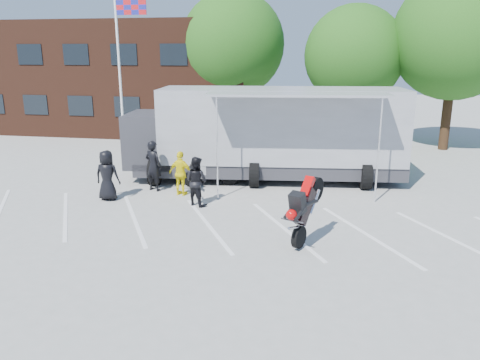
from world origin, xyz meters
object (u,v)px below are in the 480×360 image
(transporter_truck, at_px, (268,180))
(parked_motorcycle, at_px, (211,186))
(stunt_bike_rider, at_px, (310,241))
(spectator_leather_b, at_px, (153,166))
(tree_left, at_px, (233,45))
(spectator_leather_c, at_px, (196,181))
(flagpole, at_px, (123,54))
(tree_mid, at_px, (354,56))
(spectator_leather_a, at_px, (107,175))
(tree_right, at_px, (456,37))
(spectator_hivis, at_px, (181,173))

(transporter_truck, bearing_deg, parked_motorcycle, -154.04)
(stunt_bike_rider, xyz_separation_m, spectator_leather_b, (-6.10, 3.98, 0.97))
(tree_left, distance_m, stunt_bike_rider, 17.62)
(stunt_bike_rider, distance_m, spectator_leather_c, 4.83)
(transporter_truck, xyz_separation_m, spectator_leather_c, (-2.02, -3.77, 0.86))
(tree_left, height_order, spectator_leather_b, tree_left)
(flagpole, distance_m, tree_mid, 12.31)
(tree_left, bearing_deg, parked_motorcycle, -83.26)
(transporter_truck, height_order, spectator_leather_a, transporter_truck)
(tree_right, xyz_separation_m, transporter_truck, (-8.59, -8.00, -5.88))
(tree_mid, xyz_separation_m, tree_right, (5.00, -0.50, 0.93))
(spectator_hivis, bearing_deg, tree_right, -122.65)
(tree_right, relative_size, parked_motorcycle, 4.15)
(transporter_truck, bearing_deg, spectator_hivis, -143.30)
(stunt_bike_rider, bearing_deg, spectator_leather_b, 170.81)
(tree_right, distance_m, stunt_bike_rider, 16.83)
(tree_left, bearing_deg, spectator_leather_a, -98.13)
(spectator_leather_b, bearing_deg, spectator_leather_c, 163.87)
(transporter_truck, height_order, spectator_hivis, transporter_truck)
(spectator_leather_a, bearing_deg, parked_motorcycle, -142.97)
(flagpole, xyz_separation_m, tree_mid, (11.24, 5.00, -0.11))
(tree_mid, distance_m, parked_motorcycle, 12.42)
(tree_mid, relative_size, spectator_leather_c, 4.47)
(tree_left, relative_size, transporter_truck, 0.73)
(parked_motorcycle, bearing_deg, tree_left, -11.96)
(spectator_leather_b, bearing_deg, transporter_truck, -132.14)
(tree_mid, relative_size, spectator_leather_b, 3.97)
(transporter_truck, xyz_separation_m, stunt_bike_rider, (1.99, -6.32, 0.00))
(parked_motorcycle, height_order, spectator_leather_b, spectator_leather_b)
(tree_left, bearing_deg, flagpole, -125.28)
(stunt_bike_rider, distance_m, spectator_hivis, 6.12)
(stunt_bike_rider, distance_m, spectator_leather_a, 7.78)
(tree_right, bearing_deg, stunt_bike_rider, -114.76)
(tree_mid, xyz_separation_m, transporter_truck, (-3.59, -8.50, -4.94))
(spectator_leather_a, bearing_deg, transporter_truck, -144.77)
(parked_motorcycle, xyz_separation_m, stunt_bike_rider, (4.11, -4.97, 0.00))
(spectator_leather_c, bearing_deg, transporter_truck, -93.46)
(flagpole, distance_m, stunt_bike_rider, 14.66)
(flagpole, height_order, tree_left, tree_left)
(tree_right, distance_m, spectator_leather_a, 18.88)
(transporter_truck, bearing_deg, flagpole, 148.81)
(tree_mid, bearing_deg, parked_motorcycle, -120.11)
(stunt_bike_rider, bearing_deg, tree_mid, 107.79)
(transporter_truck, height_order, stunt_bike_rider, transporter_truck)
(tree_right, distance_m, spectator_leather_b, 17.10)
(flagpole, xyz_separation_m, spectator_leather_c, (5.63, -7.27, -4.19))
(transporter_truck, xyz_separation_m, spectator_leather_b, (-4.11, -2.34, 0.97))
(spectator_hivis, bearing_deg, transporter_truck, -122.39)
(spectator_leather_b, bearing_deg, stunt_bike_rider, 165.08)
(stunt_bike_rider, bearing_deg, flagpole, 158.43)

